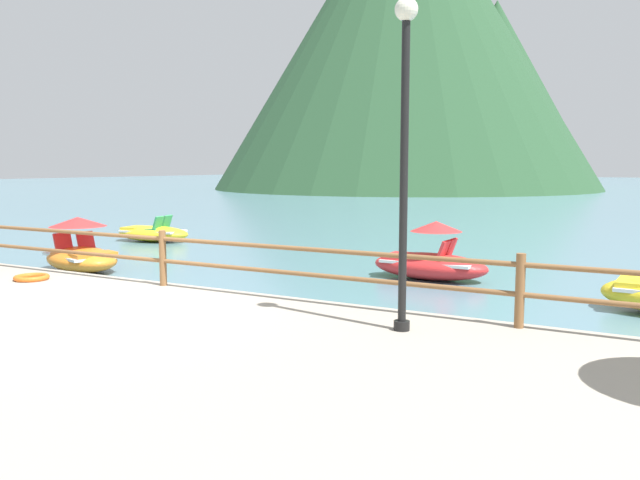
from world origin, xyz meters
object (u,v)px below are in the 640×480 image
at_px(lamp_post, 405,134).
at_px(pedal_boat_0, 81,253).
at_px(pedal_boat_1, 430,261).
at_px(pedal_boat_3, 153,233).
at_px(life_ring, 32,277).

xyz_separation_m(lamp_post, pedal_boat_0, (-9.11, 2.89, -2.39)).
height_order(lamp_post, pedal_boat_0, lamp_post).
distance_m(lamp_post, pedal_boat_1, 6.50).
height_order(lamp_post, pedal_boat_3, lamp_post).
relative_size(lamp_post, pedal_boat_0, 1.53).
height_order(pedal_boat_1, pedal_boat_3, pedal_boat_1).
relative_size(lamp_post, pedal_boat_3, 1.50).
bearing_deg(lamp_post, pedal_boat_0, 162.41).
bearing_deg(pedal_boat_0, life_ring, -54.91).
bearing_deg(pedal_boat_1, pedal_boat_0, -158.64).
distance_m(pedal_boat_0, pedal_boat_1, 7.99).
bearing_deg(pedal_boat_1, life_ring, -133.87).
height_order(life_ring, pedal_boat_0, pedal_boat_0).
bearing_deg(lamp_post, life_ring, 179.22).
bearing_deg(lamp_post, pedal_boat_3, 145.61).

